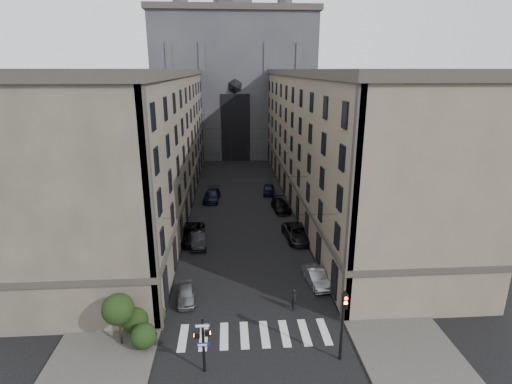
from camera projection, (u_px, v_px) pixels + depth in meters
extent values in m
cube|color=#383533|center=(169.00, 203.00, 58.37)|extent=(7.00, 80.00, 0.15)
cube|color=#383533|center=(310.00, 200.00, 59.79)|extent=(7.00, 80.00, 0.15)
cube|color=beige|center=(255.00, 334.00, 29.55)|extent=(11.00, 3.20, 0.01)
cube|color=#4B4339|center=(143.00, 143.00, 55.54)|extent=(13.00, 60.00, 18.00)
cube|color=#38332D|center=(137.00, 73.00, 52.77)|extent=(13.60, 60.60, 0.90)
cube|color=#38332D|center=(146.00, 176.00, 56.95)|extent=(13.40, 60.30, 0.50)
cube|color=brown|center=(333.00, 141.00, 57.37)|extent=(13.00, 60.00, 18.00)
cube|color=#38332D|center=(337.00, 73.00, 54.60)|extent=(13.60, 60.60, 0.90)
cube|color=#38332D|center=(332.00, 173.00, 58.78)|extent=(13.40, 60.30, 0.50)
cube|color=#2D2D33|center=(234.00, 87.00, 91.87)|extent=(34.00, 22.00, 30.00)
cube|color=#38332D|center=(233.00, 14.00, 87.31)|extent=(35.00, 23.00, 1.20)
cube|color=black|center=(236.00, 128.00, 83.69)|extent=(6.00, 0.30, 14.00)
cylinder|color=black|center=(203.00, 345.00, 25.38)|extent=(0.18, 0.18, 4.00)
cube|color=orange|center=(207.00, 333.00, 25.14)|extent=(0.34, 0.24, 0.38)
cube|color=#FF0C07|center=(197.00, 335.00, 25.25)|extent=(0.34, 0.24, 0.38)
cube|color=navy|center=(202.00, 326.00, 24.80)|extent=(0.95, 0.05, 0.24)
cube|color=navy|center=(203.00, 345.00, 25.22)|extent=(0.85, 0.05, 0.27)
cylinder|color=black|center=(342.00, 326.00, 26.30)|extent=(0.20, 0.20, 5.20)
cube|color=black|center=(345.00, 301.00, 25.50)|extent=(0.34, 0.30, 1.00)
cylinder|color=#FF0C07|center=(346.00, 298.00, 25.26)|extent=(0.22, 0.05, 0.22)
cylinder|color=orange|center=(346.00, 303.00, 25.35)|extent=(0.22, 0.05, 0.22)
cylinder|color=black|center=(345.00, 307.00, 25.45)|extent=(0.22, 0.05, 0.22)
sphere|color=black|center=(144.00, 336.00, 27.76)|extent=(1.80, 1.80, 1.80)
sphere|color=black|center=(135.00, 320.00, 29.38)|extent=(2.00, 2.00, 2.00)
sphere|color=black|center=(157.00, 315.00, 30.51)|extent=(1.40, 1.40, 1.40)
cylinder|color=black|center=(120.00, 329.00, 28.03)|extent=(0.16, 0.16, 2.40)
sphere|color=black|center=(118.00, 309.00, 27.56)|extent=(2.20, 2.20, 2.20)
cylinder|color=black|center=(250.00, 216.00, 32.11)|extent=(14.00, 0.03, 0.03)
cylinder|color=black|center=(244.00, 178.00, 43.55)|extent=(14.00, 0.03, 0.03)
cylinder|color=black|center=(240.00, 154.00, 55.94)|extent=(14.00, 0.03, 0.03)
cylinder|color=black|center=(238.00, 138.00, 68.34)|extent=(14.00, 0.03, 0.03)
cylinder|color=black|center=(236.00, 128.00, 79.78)|extent=(14.00, 0.03, 0.03)
cylinder|color=black|center=(231.00, 155.00, 56.92)|extent=(0.03, 60.00, 0.03)
cylinder|color=black|center=(249.00, 155.00, 57.10)|extent=(0.03, 60.00, 0.03)
imported|color=slate|center=(186.00, 294.00, 33.70)|extent=(1.77, 3.89, 1.30)
imported|color=black|center=(198.00, 239.00, 44.36)|extent=(2.01, 4.76, 1.53)
imported|color=black|center=(190.00, 233.00, 45.72)|extent=(3.19, 6.07, 1.63)
imported|color=black|center=(212.00, 195.00, 59.56)|extent=(2.68, 5.63, 1.58)
imported|color=gray|center=(316.00, 277.00, 36.30)|extent=(2.03, 4.50, 1.43)
imported|color=black|center=(297.00, 233.00, 45.83)|extent=(3.13, 5.98, 1.61)
imported|color=black|center=(281.00, 205.00, 55.29)|extent=(2.56, 5.32, 1.49)
imported|color=black|center=(269.00, 189.00, 62.73)|extent=(2.20, 4.46, 1.46)
imported|color=black|center=(294.00, 299.00, 32.36)|extent=(0.59, 0.77, 1.89)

